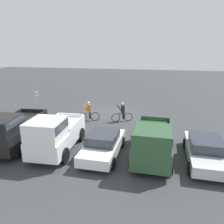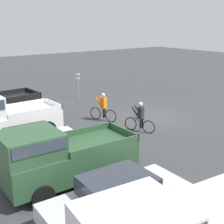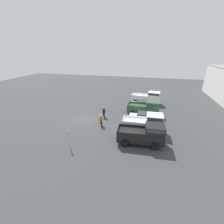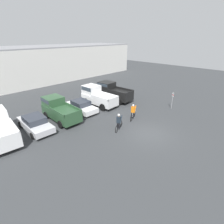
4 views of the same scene
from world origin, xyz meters
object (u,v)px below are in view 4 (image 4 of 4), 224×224
cyclist_1 (119,122)px  pickup_truck_3 (113,91)px  cyclist_0 (133,112)px  sedan_0 (35,123)px  sedan_1 (81,106)px  pickup_truck_1 (59,109)px  fire_lane_sign (172,99)px  pickup_truck_2 (97,96)px

cyclist_1 → pickup_truck_3: bearing=47.6°
cyclist_0 → pickup_truck_3: bearing=63.0°
pickup_truck_3 → sedan_0: bearing=-176.8°
pickup_truck_3 → cyclist_0: pickup_truck_3 is taller
sedan_1 → sedan_0: bearing=-176.1°
pickup_truck_1 → pickup_truck_3: size_ratio=0.98×
pickup_truck_1 → cyclist_1: pickup_truck_1 is taller
pickup_truck_1 → fire_lane_sign: 13.17m
pickup_truck_1 → cyclist_1: size_ratio=2.91×
sedan_1 → cyclist_1: cyclist_1 is taller
sedan_0 → fire_lane_sign: bearing=-26.3°
cyclist_0 → cyclist_1: cyclist_0 is taller
sedan_0 → pickup_truck_2: (8.38, 0.74, 0.54)m
cyclist_0 → cyclist_1: (-2.78, -0.47, -0.01)m
pickup_truck_2 → pickup_truck_1: bearing=-177.0°
pickup_truck_2 → cyclist_0: 5.96m
sedan_1 → cyclist_0: (2.60, -5.59, 0.14)m
cyclist_1 → fire_lane_sign: bearing=-7.7°
cyclist_1 → fire_lane_sign: 8.47m
pickup_truck_2 → cyclist_1: pickup_truck_2 is taller
sedan_1 → fire_lane_sign: bearing=-41.2°
pickup_truck_1 → sedan_1: bearing=-1.2°
sedan_1 → pickup_truck_2: size_ratio=0.90×
sedan_1 → pickup_truck_3: pickup_truck_3 is taller
pickup_truck_2 → sedan_1: bearing=-172.7°
pickup_truck_1 → cyclist_1: bearing=-66.9°
fire_lane_sign → pickup_truck_3: bearing=109.5°
sedan_0 → sedan_1: 5.61m
pickup_truck_2 → fire_lane_sign: pickup_truck_2 is taller
pickup_truck_2 → cyclist_1: bearing=-114.8°
sedan_1 → fire_lane_sign: fire_lane_sign is taller
cyclist_0 → pickup_truck_1: bearing=133.7°
sedan_0 → pickup_truck_3: 11.20m
sedan_1 → cyclist_0: 6.17m
sedan_0 → cyclist_0: bearing=-32.4°
sedan_0 → pickup_truck_3: (11.17, 0.62, 0.54)m
sedan_1 → pickup_truck_3: (5.57, 0.24, 0.53)m
fire_lane_sign → pickup_truck_1: bearing=146.6°
pickup_truck_2 → fire_lane_sign: bearing=-54.3°
sedan_1 → pickup_truck_3: size_ratio=0.87×
sedan_0 → sedan_1: (5.60, 0.38, 0.00)m
sedan_0 → pickup_truck_1: 2.88m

